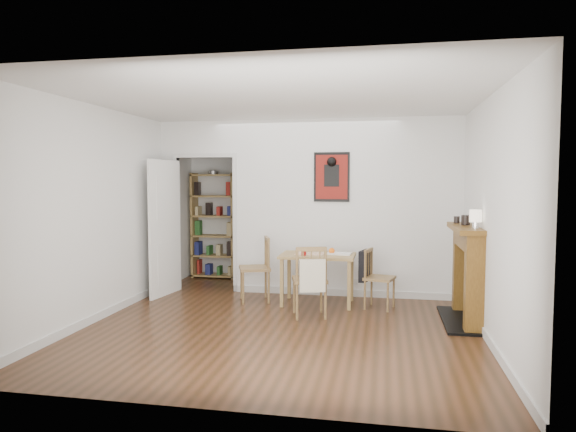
% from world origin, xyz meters
% --- Properties ---
extents(ground, '(5.20, 5.20, 0.00)m').
position_xyz_m(ground, '(0.00, 0.00, 0.00)').
color(ground, '#4C2B18').
rests_on(ground, ground).
extents(room_shell, '(5.20, 5.20, 5.20)m').
position_xyz_m(room_shell, '(0.10, 1.34, 1.30)').
color(room_shell, silver).
rests_on(room_shell, ground).
extents(dining_table, '(1.01, 0.64, 0.69)m').
position_xyz_m(dining_table, '(0.27, 0.80, 0.61)').
color(dining_table, '#A2834B').
rests_on(dining_table, ground).
extents(chair_left, '(0.58, 0.58, 0.91)m').
position_xyz_m(chair_left, '(-0.62, 0.80, 0.46)').
color(chair_left, olive).
rests_on(chair_left, ground).
extents(chair_right, '(0.53, 0.49, 0.79)m').
position_xyz_m(chair_right, '(1.09, 0.71, 0.41)').
color(chair_right, olive).
rests_on(chair_right, ground).
extents(chair_front, '(0.56, 0.60, 0.90)m').
position_xyz_m(chair_front, '(0.26, 0.13, 0.46)').
color(chair_front, olive).
rests_on(chair_front, ground).
extents(bookshelf, '(0.77, 0.31, 1.83)m').
position_xyz_m(bookshelf, '(-1.76, 2.40, 0.90)').
color(bookshelf, '#A2834B').
rests_on(bookshelf, ground).
extents(fireplace, '(0.45, 1.25, 1.16)m').
position_xyz_m(fireplace, '(2.16, 0.25, 0.62)').
color(fireplace, brown).
rests_on(fireplace, ground).
extents(red_glass, '(0.07, 0.07, 0.09)m').
position_xyz_m(red_glass, '(0.10, 0.66, 0.73)').
color(red_glass, maroon).
rests_on(red_glass, dining_table).
extents(orange_fruit, '(0.08, 0.08, 0.08)m').
position_xyz_m(orange_fruit, '(0.45, 0.88, 0.73)').
color(orange_fruit, '#FF670D').
rests_on(orange_fruit, dining_table).
extents(placemat, '(0.40, 0.31, 0.00)m').
position_xyz_m(placemat, '(0.15, 0.84, 0.69)').
color(placemat, '#F1E8C6').
rests_on(placemat, dining_table).
extents(notebook, '(0.36, 0.28, 0.02)m').
position_xyz_m(notebook, '(0.56, 0.87, 0.70)').
color(notebook, white).
rests_on(notebook, dining_table).
extents(mantel_lamp, '(0.14, 0.14, 0.22)m').
position_xyz_m(mantel_lamp, '(2.17, -0.13, 1.29)').
color(mantel_lamp, silver).
rests_on(mantel_lamp, fireplace).
extents(ceramic_jar_a, '(0.10, 0.10, 0.12)m').
position_xyz_m(ceramic_jar_a, '(2.13, 0.35, 1.22)').
color(ceramic_jar_a, black).
rests_on(ceramic_jar_a, fireplace).
extents(ceramic_jar_b, '(0.07, 0.07, 0.09)m').
position_xyz_m(ceramic_jar_b, '(2.06, 0.60, 1.20)').
color(ceramic_jar_b, black).
rests_on(ceramic_jar_b, fireplace).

